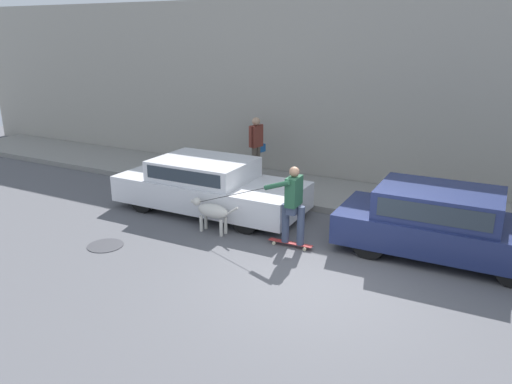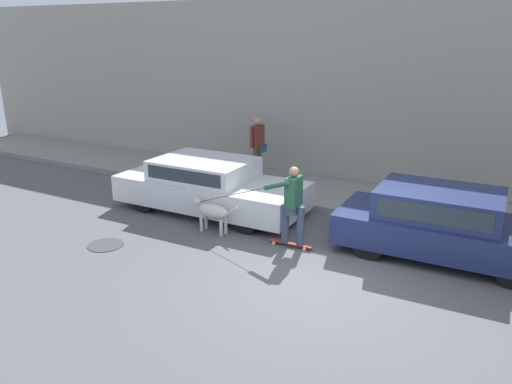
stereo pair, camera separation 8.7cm
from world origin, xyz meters
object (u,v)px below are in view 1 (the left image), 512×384
skateboarder (293,202)px  pedestrian_with_bag (256,143)px  parked_car_0 (209,186)px  dog (212,211)px  parked_car_1 (443,224)px

skateboarder → pedestrian_with_bag: pedestrian_with_bag is taller
skateboarder → pedestrian_with_bag: size_ratio=1.59×
parked_car_0 → dog: parked_car_0 is taller
dog → skateboarder: bearing=-173.6°
skateboarder → dog: bearing=1.5°
parked_car_1 → skateboarder: (-2.63, -0.98, 0.29)m
parked_car_1 → dog: size_ratio=3.36×
dog → skateboarder: size_ratio=0.45×
skateboarder → pedestrian_with_bag: (-2.83, 3.76, 0.15)m
parked_car_1 → skateboarder: skateboarder is taller
parked_car_0 → parked_car_1: 5.22m
parked_car_1 → skateboarder: 2.82m
parked_car_0 → skateboarder: size_ratio=1.71×
dog → pedestrian_with_bag: pedestrian_with_bag is taller
skateboarder → pedestrian_with_bag: bearing=-55.1°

